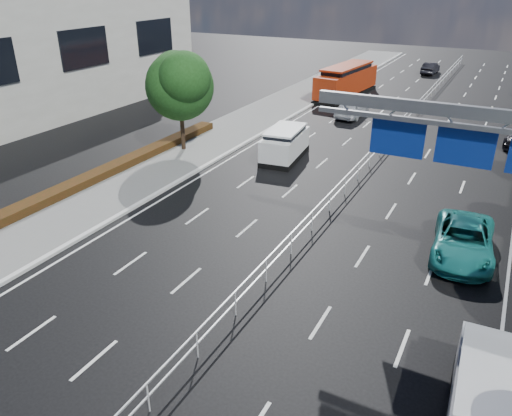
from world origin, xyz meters
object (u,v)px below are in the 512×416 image
at_px(white_minivan, 285,144).
at_px(near_car_dark, 430,68).
at_px(near_car_silver, 352,107).
at_px(parked_car_teal, 463,241).
at_px(red_bus, 346,80).
at_px(silver_minivan, 492,404).
at_px(overhead_gantry, 489,143).

bearing_deg(white_minivan, near_car_dark, 79.00).
xyz_separation_m(white_minivan, near_car_dark, (2.96, 35.14, -0.32)).
distance_m(near_car_silver, near_car_dark, 23.22).
xyz_separation_m(white_minivan, near_car_silver, (0.68, 12.04, -0.20)).
xyz_separation_m(white_minivan, parked_car_teal, (11.79, -7.74, -0.26)).
distance_m(white_minivan, near_car_silver, 12.06).
xyz_separation_m(white_minivan, red_bus, (-2.21, 19.14, 0.57)).
bearing_deg(parked_car_teal, white_minivan, 142.02).
bearing_deg(red_bus, parked_car_teal, -56.72).
height_order(white_minivan, near_car_silver, white_minivan).
bearing_deg(red_bus, near_car_silver, -62.08).
height_order(near_car_dark, parked_car_teal, parked_car_teal).
distance_m(near_car_silver, silver_minivan, 31.76).
xyz_separation_m(overhead_gantry, near_car_silver, (-11.35, 21.73, -4.82)).
height_order(red_bus, near_car_dark, red_bus).
xyz_separation_m(overhead_gantry, red_bus, (-14.24, 28.83, -4.05)).
xyz_separation_m(red_bus, near_car_silver, (2.89, -7.11, -0.76)).
relative_size(overhead_gantry, parked_car_teal, 1.96).
xyz_separation_m(near_car_silver, parked_car_teal, (11.11, -19.78, -0.07)).
bearing_deg(overhead_gantry, parked_car_teal, 97.02).
distance_m(near_car_silver, parked_car_teal, 22.68).
bearing_deg(overhead_gantry, white_minivan, 141.15).
height_order(overhead_gantry, near_car_silver, overhead_gantry).
relative_size(overhead_gantry, near_car_dark, 2.55).
distance_m(silver_minivan, parked_car_teal, 9.42).
height_order(white_minivan, silver_minivan, white_minivan).
relative_size(near_car_silver, near_car_dark, 1.16).
xyz_separation_m(red_bus, silver_minivan, (15.77, -36.13, -0.58)).
bearing_deg(near_car_silver, red_bus, -66.65).
distance_m(red_bus, parked_car_teal, 30.32).
height_order(near_car_dark, silver_minivan, silver_minivan).
distance_m(red_bus, near_car_dark, 16.84).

